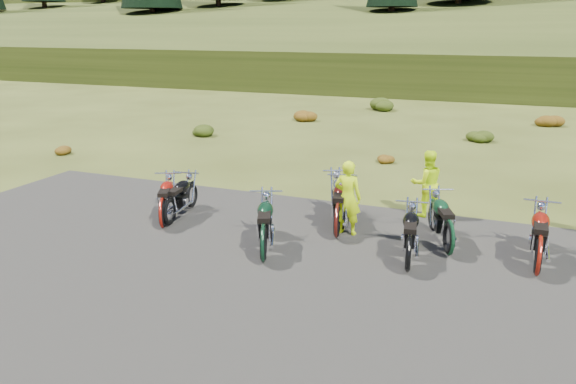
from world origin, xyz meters
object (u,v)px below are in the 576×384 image
at_px(motorcycle_7, 447,256).
at_px(motorcycle_3, 344,231).
at_px(person_middle, 348,199).
at_px(motorcycle_0, 171,226).

bearing_deg(motorcycle_7, motorcycle_3, 55.99).
xyz_separation_m(motorcycle_3, motorcycle_7, (2.49, -0.59, 0.00)).
bearing_deg(motorcycle_3, person_middle, -169.19).
xyz_separation_m(motorcycle_0, person_middle, (4.20, 1.04, 0.88)).
xyz_separation_m(motorcycle_7, person_middle, (-2.37, 0.42, 0.88)).
bearing_deg(motorcycle_3, motorcycle_0, 81.41).
relative_size(motorcycle_0, person_middle, 1.16).
distance_m(motorcycle_0, motorcycle_7, 6.59).
bearing_deg(motorcycle_7, motorcycle_0, 74.74).
height_order(motorcycle_0, motorcycle_7, motorcycle_7).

